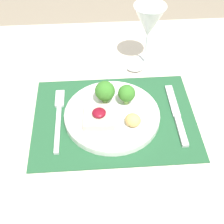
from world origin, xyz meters
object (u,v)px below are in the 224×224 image
Objects in this scene: dinner_plate at (112,112)px; spoon at (128,68)px; knife at (177,118)px; wine_glass_near at (149,24)px; fork at (59,115)px.

dinner_plate is 0.20m from spoon.
wine_glass_near reaches higher than knife.
dinner_plate is 0.28m from wine_glass_near.
wine_glass_near is at bearing 23.03° from spoon.
dinner_plate is 1.24× the size of spoon.
knife is 0.28m from wine_glass_near.
wine_glass_near reaches higher than dinner_plate.
fork is at bearing -139.55° from spoon.
fork is at bearing -141.01° from wine_glass_near.
spoon is 1.03× the size of wine_glass_near.
fork is 0.36m from wine_glass_near.
knife is 1.12× the size of wine_glass_near.
dinner_plate is at bearing -109.49° from spoon.
dinner_plate reaches higher than knife.
wine_glass_near is at bearing 104.54° from knife.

